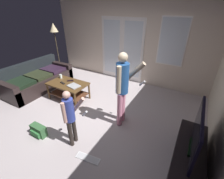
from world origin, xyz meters
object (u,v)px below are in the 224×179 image
Objects in this scene: leather_couch at (38,80)px; person_child at (70,115)px; person_adult at (123,85)px; laptop_closed at (74,86)px; floor_lamp at (54,32)px; cup_near_edge at (61,76)px; loose_keyboard at (88,158)px; coffee_table at (68,87)px; tv_remote_black at (63,83)px; flat_screen_tv at (197,132)px; dvd_remote_slim at (70,81)px; tv_stand at (188,158)px; backpack at (38,131)px.

leather_couch is 2.79m from person_child.
laptop_closed is at bearing 175.41° from person_adult.
leather_couch is 1.80m from floor_lamp.
laptop_closed is 0.70m from cup_near_edge.
person_child reaches higher than loose_keyboard.
tv_remote_black is (-0.10, -0.08, 0.14)m from coffee_table.
floor_lamp reaches higher than flat_screen_tv.
tv_stand is at bearing -49.19° from dvd_remote_slim.
person_adult is 1.94m from backpack.
backpack is at bearing -50.65° from tv_remote_black.
person_child is 0.63× the size of floor_lamp.
dvd_remote_slim is at bearing 169.99° from person_adult.
backpack is at bearing -51.56° from floor_lamp.
floor_lamp reaches higher than dvd_remote_slim.
leather_couch is at bearing 179.56° from coffee_table.
floor_lamp is (-4.76, 1.91, 1.31)m from tv_stand.
flat_screen_tv is 1.49m from person_adult.
tv_stand is 1.66m from person_adult.
person_child reaches higher than dvd_remote_slim.
tv_stand is 2.78m from backpack.
coffee_table is at bearing 174.26° from person_adult.
person_child is at bearing -165.27° from flat_screen_tv.
flat_screen_tv is (3.13, -0.64, 0.41)m from coffee_table.
dvd_remote_slim is (0.37, -0.01, -0.05)m from cup_near_edge.
flat_screen_tv is 3.17× the size of backpack.
tv_remote_black is at bearing -145.64° from dvd_remote_slim.
leather_couch is 1.90× the size of flat_screen_tv.
coffee_table is 0.98× the size of flat_screen_tv.
backpack is 2.97× the size of cup_near_edge.
coffee_table is at bearing -114.43° from dvd_remote_slim.
person_child is at bearing -43.78° from coffee_table.
cup_near_edge is at bearing 171.30° from person_adult.
coffee_table is at bearing 168.35° from flat_screen_tv.
leather_couch reaches higher than cup_near_edge.
cup_near_edge is (-0.67, 0.21, 0.05)m from laptop_closed.
cup_near_edge is 0.37m from tv_remote_black.
cup_near_edge is at bearing 140.75° from person_child.
tv_stand is 4.20× the size of laptop_closed.
person_adult reaches higher than person_child.
backpack is at bearing -165.22° from tv_stand.
laptop_closed is at bearing -11.69° from coffee_table.
coffee_table is at bearing 178.97° from laptop_closed.
tv_remote_black is at bearing -38.25° from cup_near_edge.
person_child is (-0.52, -0.98, -0.28)m from person_adult.
coffee_table reaches higher than backpack.
dvd_remote_slim is (1.61, -1.12, -1.03)m from floor_lamp.
tv_stand is 3.87× the size of backpack.
leather_couch reaches higher than tv_stand.
tv_stand is at bearing -12.78° from cup_near_edge.
laptop_closed is (-0.93, 1.09, -0.18)m from person_child.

